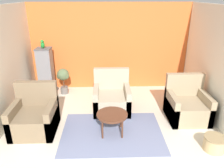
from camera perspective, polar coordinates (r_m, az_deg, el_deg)
The scene contains 12 objects.
wall_back_accent at distance 6.45m, azimuth -0.54°, elevation 9.59°, with size 4.64×0.06×2.49m.
wall_left at distance 5.09m, azimuth -26.78°, elevation 3.57°, with size 0.06×3.75×2.49m.
wall_right at distance 5.22m, azimuth 26.12°, elevation 4.09°, with size 0.06×3.75×2.49m.
area_rug at distance 4.67m, azimuth 0.02°, elevation -12.54°, with size 2.08×1.54×0.01m.
coffee_table at distance 4.45m, azimuth 0.02°, elevation -8.32°, with size 0.63×0.63×0.45m.
armchair_left at distance 4.88m, azimuth -19.49°, elevation -8.17°, with size 0.87×0.87×0.98m.
armchair_right at distance 5.31m, azimuth 18.96°, elevation -5.46°, with size 0.87×0.87×0.98m.
armchair_middle at distance 5.38m, azimuth -0.08°, elevation -3.78°, with size 0.87×0.87×0.98m.
birdcage at distance 6.45m, azimuth -16.86°, elevation 3.00°, with size 0.50×0.50×1.33m.
parrot at distance 6.24m, azimuth -17.68°, elevation 9.87°, with size 0.11×0.19×0.23m.
potted_plant at distance 6.34m, azimuth -12.63°, elevation 1.71°, with size 0.37×0.33×0.75m.
wicker_basket at distance 4.56m, azimuth 25.18°, elevation -13.77°, with size 0.40×0.40×0.28m.
Camera 1 is at (-0.14, -2.51, 2.69)m, focal length 35.00 mm.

